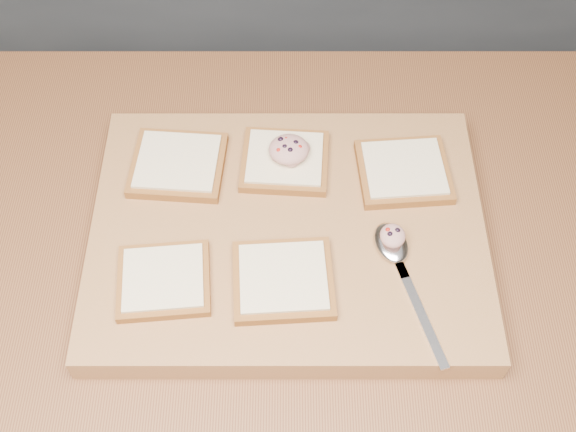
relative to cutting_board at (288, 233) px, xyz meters
name	(u,v)px	position (x,y,z in m)	size (l,w,h in m)	color
island_counter	(370,389)	(0.15, -0.03, -0.47)	(2.00, 0.80, 0.90)	slate
cutting_board	(288,233)	(0.00, 0.00, 0.00)	(0.51, 0.39, 0.04)	#A47246
bread_far_left	(178,164)	(-0.15, 0.09, 0.03)	(0.13, 0.12, 0.02)	brown
bread_far_center	(285,161)	(0.00, 0.10, 0.03)	(0.12, 0.11, 0.02)	brown
bread_far_right	(404,171)	(0.16, 0.08, 0.03)	(0.13, 0.12, 0.02)	brown
bread_near_left	(164,280)	(-0.15, -0.09, 0.03)	(0.12, 0.11, 0.02)	brown
bread_near_center	(283,280)	(-0.01, -0.09, 0.03)	(0.13, 0.12, 0.02)	brown
tuna_salad_dollop	(289,149)	(0.00, 0.10, 0.05)	(0.05, 0.05, 0.03)	tan
spoon	(395,253)	(0.13, -0.05, 0.03)	(0.08, 0.20, 0.01)	silver
spoon_salad	(393,236)	(0.13, -0.03, 0.04)	(0.03, 0.04, 0.02)	tan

